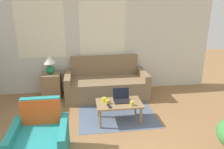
% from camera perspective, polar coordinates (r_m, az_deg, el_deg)
% --- Properties ---
extents(wall_back, '(6.77, 0.06, 2.60)m').
position_cam_1_polar(wall_back, '(5.38, -9.35, 8.94)').
color(wall_back, silver).
rests_on(wall_back, ground_plane).
extents(rug, '(1.52, 1.91, 0.01)m').
position_cam_1_polar(rug, '(4.77, 0.60, -8.51)').
color(rug, slate).
rests_on(rug, ground_plane).
extents(couch, '(1.91, 0.87, 0.93)m').
position_cam_1_polar(couch, '(5.24, -1.54, -2.70)').
color(couch, '#846B4C').
rests_on(couch, ground_plane).
extents(armchair, '(0.77, 0.75, 0.84)m').
position_cam_1_polar(armchair, '(3.41, -18.13, -16.48)').
color(armchair, teal).
rests_on(armchair, ground_plane).
extents(side_table, '(0.44, 0.44, 0.58)m').
position_cam_1_polar(side_table, '(5.37, -15.51, -2.74)').
color(side_table, '#937551').
rests_on(side_table, ground_plane).
extents(table_lamp, '(0.29, 0.29, 0.45)m').
position_cam_1_polar(table_lamp, '(5.20, -16.03, 3.12)').
color(table_lamp, '#1E8451').
rests_on(table_lamp, side_table).
extents(coffee_table, '(0.84, 0.52, 0.39)m').
position_cam_1_polar(coffee_table, '(4.12, 1.84, -7.93)').
color(coffee_table, '#8E704C').
rests_on(coffee_table, ground_plane).
extents(laptop, '(0.31, 0.26, 0.22)m').
position_cam_1_polar(laptop, '(4.15, 2.53, -6.20)').
color(laptop, black).
rests_on(laptop, coffee_table).
extents(cup_navy, '(0.07, 0.07, 0.07)m').
position_cam_1_polar(cup_navy, '(4.04, -1.24, -7.16)').
color(cup_navy, gold).
rests_on(cup_navy, coffee_table).
extents(cup_yellow, '(0.10, 0.10, 0.08)m').
position_cam_1_polar(cup_yellow, '(4.11, -2.07, -6.61)').
color(cup_yellow, gold).
rests_on(cup_yellow, coffee_table).
extents(cup_white, '(0.07, 0.07, 0.08)m').
position_cam_1_polar(cup_white, '(3.98, 5.17, -7.54)').
color(cup_white, gold).
rests_on(cup_white, coffee_table).
extents(tv_remote, '(0.08, 0.16, 0.02)m').
position_cam_1_polar(tv_remote, '(3.94, -0.76, -8.25)').
color(tv_remote, black).
rests_on(tv_remote, coffee_table).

